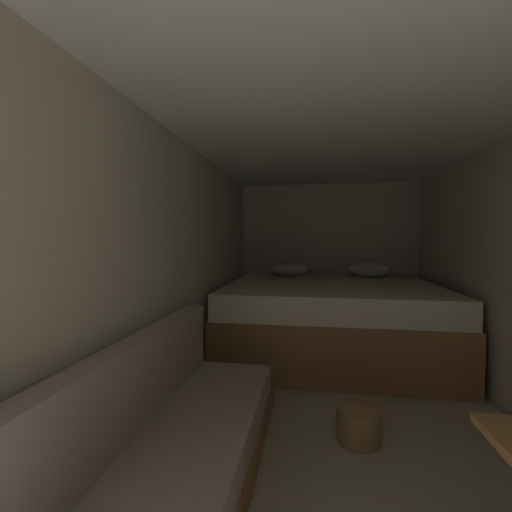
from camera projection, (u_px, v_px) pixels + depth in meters
The scene contains 7 objects.
ground_plane at pixel (342, 433), 2.22m from camera, with size 7.02×7.02×0.00m, color #A39984.
wall_back at pixel (327, 258), 4.67m from camera, with size 2.39×0.05×1.96m, color beige.
wall_left at pixel (167, 276), 2.36m from camera, with size 0.05×5.02×1.96m, color beige.
ceiling_slab at pixel (346, 115), 2.13m from camera, with size 2.39×5.02×0.05m, color white.
bed at pixel (331, 319), 3.71m from camera, with size 2.17×1.88×0.95m.
sofa_left at pixel (148, 484), 1.43m from camera, with size 0.65×2.47×0.74m.
wicker_basket at pixel (359, 425), 2.12m from camera, with size 0.27×0.27×0.20m.
Camera 1 is at (-0.20, -0.38, 1.23)m, focal length 24.58 mm.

